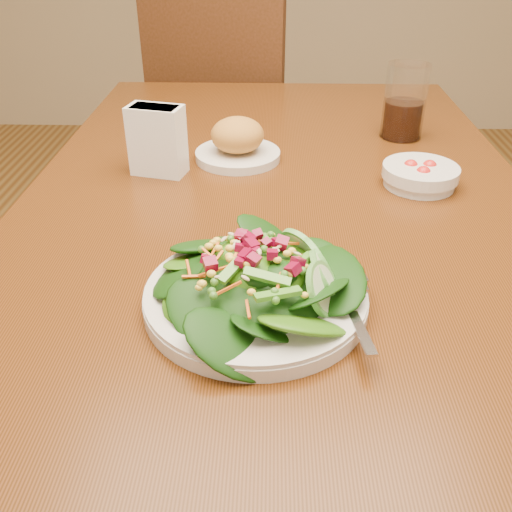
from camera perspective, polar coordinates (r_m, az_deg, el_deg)
ground_plane at (r=1.50m, az=1.68°, el=-20.19°), size 5.00×5.00×0.00m
dining_table at (r=1.07m, az=2.21°, el=1.76°), size 0.90×1.40×0.75m
chair_far at (r=1.98m, az=-2.69°, el=12.56°), size 0.57×0.57×1.00m
salad_plate at (r=0.71m, az=0.75°, el=-2.95°), size 0.28×0.28×0.08m
bread_plate at (r=1.14m, az=-1.85°, el=11.25°), size 0.17×0.17×0.08m
tomato_bowl at (r=1.07m, az=16.08°, el=7.77°), size 0.13×0.13×0.04m
drinking_glass at (r=1.28m, az=14.58°, el=14.25°), size 0.09×0.09×0.15m
napkin_holder at (r=1.08m, az=-9.86°, el=11.49°), size 0.11×0.08×0.13m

